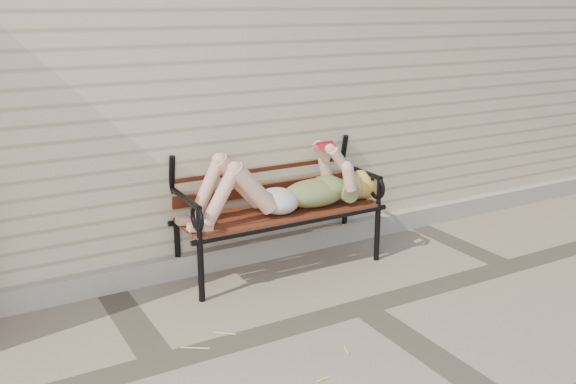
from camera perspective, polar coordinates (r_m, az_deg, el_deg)
ground at (r=3.93m, az=6.57°, el=-10.15°), size 80.00×80.00×0.00m
house_wall at (r=6.19m, az=-9.96°, el=13.93°), size 8.00×4.00×3.00m
foundation_strip at (r=4.64m, az=-0.45°, el=-4.69°), size 8.00×0.10×0.15m
garden_bench at (r=4.33m, az=-1.26°, el=0.30°), size 1.50×0.60×0.97m
reading_woman at (r=4.22m, az=-0.35°, el=0.35°), size 1.42×0.32×0.45m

